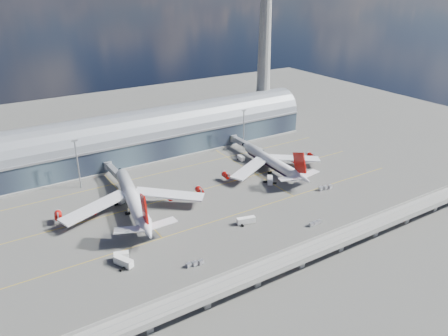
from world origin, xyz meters
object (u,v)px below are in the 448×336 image
floodlight_mast_left (78,163)px  service_truck_3 (270,180)px  service_truck_0 (124,262)px  service_truck_2 (246,220)px  floodlight_mast_right (244,129)px  control_tower (264,54)px  cargo_train_0 (195,264)px  service_truck_5 (117,199)px  service_truck_4 (241,158)px  service_truck_1 (121,256)px  cargo_train_1 (315,223)px  cargo_train_2 (325,188)px  airliner_right (272,162)px  airliner_left (133,199)px

floodlight_mast_left → service_truck_3: (84.20, -47.35, -11.98)m
service_truck_0 → service_truck_2: service_truck_0 is taller
floodlight_mast_right → control_tower: bearing=38.7°
service_truck_0 → cargo_train_0: (22.33, -13.86, -0.86)m
service_truck_5 → cargo_train_0: size_ratio=1.02×
control_tower → service_truck_3: size_ratio=14.88×
floodlight_mast_left → service_truck_4: 90.82m
floodlight_mast_left → service_truck_1: size_ratio=4.22×
floodlight_mast_left → cargo_train_1: size_ratio=3.88×
floodlight_mast_right → cargo_train_0: 121.75m
service_truck_0 → cargo_train_2: size_ratio=1.00×
service_truck_2 → cargo_train_0: size_ratio=1.18×
floodlight_mast_left → floodlight_mast_right: 100.00m
airliner_right → cargo_train_0: bearing=-142.4°
service_truck_4 → cargo_train_2: bearing=-69.2°
floodlight_mast_left → service_truck_1: (-4.31, -70.78, -12.01)m
service_truck_2 → service_truck_4: (38.26, 60.01, -0.05)m
floodlight_mast_right → airliner_right: 36.86m
floodlight_mast_left → cargo_train_1: bearing=-50.2°
service_truck_4 → cargo_train_2: service_truck_4 is taller
service_truck_2 → service_truck_4: service_truck_2 is taller
service_truck_3 → cargo_train_1: bearing=-65.4°
service_truck_2 → control_tower: bearing=-24.8°
cargo_train_0 → cargo_train_2: bearing=-86.1°
control_tower → cargo_train_0: (-117.57, -116.55, -50.82)m
cargo_train_0 → cargo_train_1: size_ratio=1.08×
floodlight_mast_right → service_truck_1: floodlight_mast_right is taller
service_truck_1 → service_truck_2: bearing=-73.6°
airliner_right → service_truck_3: bearing=-128.7°
control_tower → floodlight_mast_right: size_ratio=4.01×
service_truck_2 → service_truck_3: service_truck_3 is taller
floodlight_mast_left → service_truck_0: size_ratio=3.15×
service_truck_1 → control_tower: bearing=-35.0°
airliner_left → service_truck_0: airliner_left is taller
service_truck_1 → service_truck_3: service_truck_3 is taller
service_truck_1 → service_truck_4: size_ratio=1.16×
service_truck_3 → cargo_train_2: size_ratio=0.84×
service_truck_2 → floodlight_mast_right: bearing=-18.9°
service_truck_5 → control_tower: bearing=-2.1°
airliner_right → service_truck_2: (-44.18, -38.42, -3.61)m
service_truck_4 → airliner_left: bearing=-156.6°
cargo_train_0 → control_tower: bearing=-54.9°
service_truck_5 → cargo_train_1: service_truck_5 is taller
service_truck_4 → service_truck_5: service_truck_5 is taller
service_truck_0 → service_truck_5: size_ratio=1.12×
service_truck_1 → airliner_left: bearing=-9.0°
floodlight_mast_left → cargo_train_2: bearing=-33.2°
airliner_left → airliner_right: 81.35m
service_truck_2 → cargo_train_1: bearing=-109.2°
service_truck_1 → service_truck_5: service_truck_5 is taller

